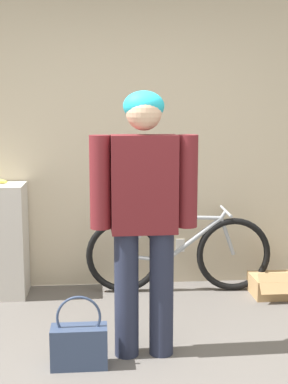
% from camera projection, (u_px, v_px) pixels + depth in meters
% --- Properties ---
extents(wall_back, '(8.00, 0.07, 2.60)m').
position_uv_depth(wall_back, '(120.00, 142.00, 4.76)').
color(wall_back, beige).
rests_on(wall_back, ground_plane).
extents(person, '(0.68, 0.24, 1.71)m').
position_uv_depth(person, '(144.00, 206.00, 3.37)').
color(person, '#23283D').
rests_on(person, ground_plane).
extents(bicycle, '(1.62, 0.46, 0.73)m').
position_uv_depth(bicycle, '(179.00, 253.00, 4.68)').
color(bicycle, black).
rests_on(bicycle, ground_plane).
extents(handbag, '(0.35, 0.16, 0.46)m').
position_uv_depth(handbag, '(79.00, 344.00, 3.33)').
color(handbag, '#334260').
rests_on(handbag, ground_plane).
extents(cardboard_box, '(0.50, 0.40, 0.23)m').
position_uv_depth(cardboard_box, '(280.00, 285.00, 4.62)').
color(cardboard_box, tan).
rests_on(cardboard_box, ground_plane).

